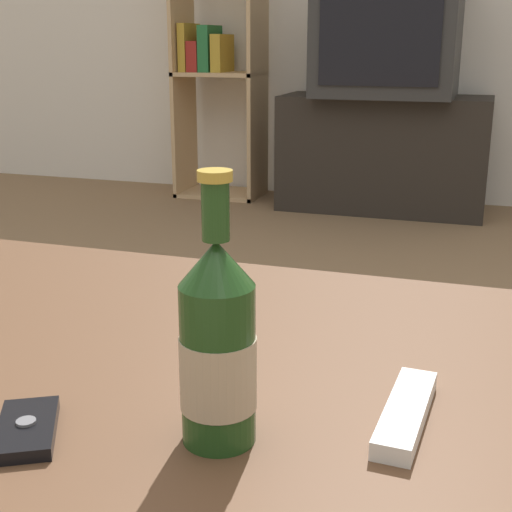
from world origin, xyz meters
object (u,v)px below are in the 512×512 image
television (389,34)px  beer_bottle (218,347)px  cell_phone (27,429)px  tv_stand (383,154)px  remote_control (406,413)px  bookshelf (216,68)px

television → beer_bottle: bearing=-85.0°
cell_phone → tv_stand: bearing=62.3°
tv_stand → remote_control: tv_stand is taller
cell_phone → remote_control: bearing=-6.8°
television → bookshelf: 0.90m
bookshelf → remote_control: size_ratio=7.18×
tv_stand → beer_bottle: (0.25, -2.87, 0.24)m
bookshelf → cell_phone: (0.95, -2.99, -0.24)m
television → remote_control: 2.83m
television → cell_phone: (0.06, -2.92, -0.40)m
remote_control → television: bearing=101.9°
bookshelf → remote_control: bearing=-65.2°
remote_control → cell_phone: bearing=-154.7°
tv_stand → bookshelf: size_ratio=0.77×
television → bookshelf: (-0.89, 0.07, -0.16)m
television → remote_control: bearing=-81.3°
tv_stand → remote_control: bearing=-81.3°
tv_stand → cell_phone: bearing=-88.7°
tv_stand → cell_phone: 2.93m
beer_bottle → remote_control: (0.17, 0.09, -0.09)m
television → bookshelf: size_ratio=0.50×
tv_stand → bookshelf: 0.97m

